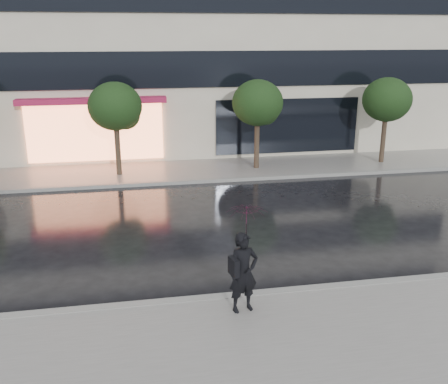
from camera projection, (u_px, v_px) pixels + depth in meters
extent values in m
plane|color=black|center=(236.00, 279.00, 12.41)|extent=(120.00, 120.00, 0.00)
cube|color=slate|center=(271.00, 356.00, 9.34)|extent=(60.00, 4.50, 0.12)
cube|color=slate|center=(189.00, 171.00, 22.00)|extent=(60.00, 3.50, 0.12)
cube|color=gray|center=(245.00, 296.00, 11.45)|extent=(60.00, 0.25, 0.14)
cube|color=gray|center=(194.00, 181.00, 20.36)|extent=(60.00, 0.25, 0.14)
cube|color=black|center=(183.00, 69.00, 22.30)|extent=(28.00, 0.12, 1.60)
cube|color=#FF8C59|center=(95.00, 132.00, 22.41)|extent=(6.00, 0.10, 2.60)
cube|color=#9F1842|center=(92.00, 101.00, 21.66)|extent=(6.40, 0.70, 0.25)
cube|color=black|center=(288.00, 126.00, 23.98)|extent=(7.00, 0.10, 2.60)
cylinder|color=#33261C|center=(118.00, 152.00, 20.93)|extent=(0.22, 0.22, 2.20)
ellipsoid|color=black|center=(115.00, 106.00, 20.36)|extent=(2.20, 2.20, 1.98)
sphere|color=black|center=(126.00, 115.00, 20.74)|extent=(1.20, 1.20, 1.20)
cylinder|color=#33261C|center=(257.00, 146.00, 21.97)|extent=(0.22, 0.22, 2.20)
ellipsoid|color=black|center=(258.00, 103.00, 21.39)|extent=(2.20, 2.20, 1.98)
sphere|color=black|center=(265.00, 111.00, 21.77)|extent=(1.20, 1.20, 1.20)
cylinder|color=#33261C|center=(383.00, 141.00, 23.00)|extent=(0.22, 0.22, 2.20)
ellipsoid|color=black|center=(387.00, 100.00, 22.42)|extent=(2.20, 2.20, 1.98)
sphere|color=black|center=(392.00, 108.00, 22.80)|extent=(1.20, 1.20, 1.20)
imported|color=black|center=(244.00, 273.00, 10.53)|extent=(0.73, 0.57, 1.78)
imported|color=#3B0A22|center=(247.00, 223.00, 10.22)|extent=(1.03, 1.05, 0.78)
cylinder|color=black|center=(247.00, 244.00, 10.35)|extent=(0.02, 0.02, 0.89)
cube|color=black|center=(234.00, 267.00, 10.31)|extent=(0.19, 0.35, 0.38)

